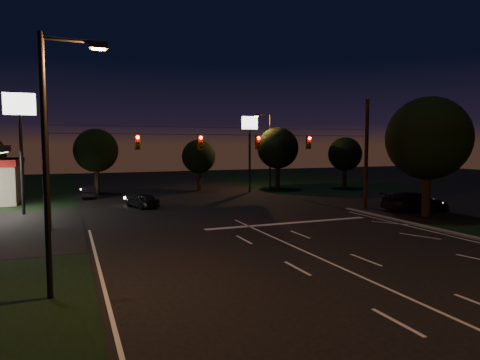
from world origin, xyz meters
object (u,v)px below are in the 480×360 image
car_oncoming_b (88,192)px  car_cross (415,202)px  car_oncoming_a (142,200)px  utility_pole_right (365,209)px  tree_right_near (427,139)px

car_oncoming_b → car_cross: car_cross is taller
car_cross → car_oncoming_a: bearing=73.2°
car_oncoming_a → car_oncoming_b: (-3.92, 8.58, -0.01)m
utility_pole_right → car_cross: utility_pole_right is taller
utility_pole_right → car_cross: size_ratio=1.69×
tree_right_near → car_oncoming_a: size_ratio=2.40×
car_oncoming_b → car_cross: 30.22m
utility_pole_right → tree_right_near: size_ratio=1.03×
car_oncoming_a → car_cross: (19.79, -10.15, 0.15)m
utility_pole_right → tree_right_near: 7.61m
tree_right_near → car_oncoming_a: tree_right_near is taller
utility_pole_right → car_cross: 3.93m
tree_right_near → car_oncoming_b: bearing=137.2°
car_oncoming_b → tree_right_near: bearing=137.1°
utility_pole_right → tree_right_near: (1.53, -4.83, 5.68)m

